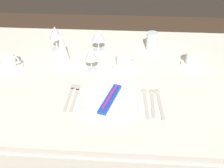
{
  "coord_description": "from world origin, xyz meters",
  "views": [
    {
      "loc": [
        0.1,
        -1.16,
        1.44
      ],
      "look_at": [
        0.02,
        -0.15,
        0.76
      ],
      "focal_mm": 41.53,
      "sensor_mm": 36.0,
      "label": 1
    }
  ],
  "objects_px": {
    "spoon_tea": "(159,100)",
    "drink_tumbler": "(152,42)",
    "fork_outer": "(75,97)",
    "spoon_soup": "(145,99)",
    "napkin_folded": "(62,48)",
    "coffee_cup_right": "(124,59)",
    "wine_glass_right": "(55,34)",
    "wine_glass_left": "(91,55)",
    "dinner_plate": "(110,101)",
    "coffee_cup_left": "(9,60)",
    "wine_glass_centre": "(98,37)",
    "fork_inner": "(70,96)",
    "toothbrush_package": "(110,98)",
    "coffee_cup_far": "(194,58)",
    "spoon_dessert": "(152,99)"
  },
  "relations": [
    {
      "from": "dinner_plate",
      "to": "coffee_cup_right",
      "type": "height_order",
      "value": "coffee_cup_right"
    },
    {
      "from": "fork_inner",
      "to": "spoon_tea",
      "type": "distance_m",
      "value": 0.4
    },
    {
      "from": "wine_glass_centre",
      "to": "napkin_folded",
      "type": "relative_size",
      "value": 0.76
    },
    {
      "from": "spoon_soup",
      "to": "coffee_cup_right",
      "type": "xyz_separation_m",
      "value": [
        -0.1,
        0.29,
        0.04
      ]
    },
    {
      "from": "coffee_cup_far",
      "to": "toothbrush_package",
      "type": "bearing_deg",
      "value": -139.27
    },
    {
      "from": "coffee_cup_right",
      "to": "fork_inner",
      "type": "bearing_deg",
      "value": -129.31
    },
    {
      "from": "coffee_cup_left",
      "to": "wine_glass_centre",
      "type": "xyz_separation_m",
      "value": [
        0.45,
        0.23,
        0.05
      ]
    },
    {
      "from": "dinner_plate",
      "to": "spoon_soup",
      "type": "distance_m",
      "value": 0.16
    },
    {
      "from": "wine_glass_left",
      "to": "dinner_plate",
      "type": "bearing_deg",
      "value": -66.71
    },
    {
      "from": "wine_glass_centre",
      "to": "wine_glass_left",
      "type": "bearing_deg",
      "value": -92.58
    },
    {
      "from": "coffee_cup_far",
      "to": "wine_glass_centre",
      "type": "height_order",
      "value": "wine_glass_centre"
    },
    {
      "from": "spoon_soup",
      "to": "wine_glass_centre",
      "type": "height_order",
      "value": "wine_glass_centre"
    },
    {
      "from": "fork_inner",
      "to": "toothbrush_package",
      "type": "bearing_deg",
      "value": -10.84
    },
    {
      "from": "fork_outer",
      "to": "napkin_folded",
      "type": "bearing_deg",
      "value": 111.39
    },
    {
      "from": "toothbrush_package",
      "to": "fork_inner",
      "type": "height_order",
      "value": "toothbrush_package"
    },
    {
      "from": "spoon_dessert",
      "to": "coffee_cup_left",
      "type": "height_order",
      "value": "coffee_cup_left"
    },
    {
      "from": "coffee_cup_left",
      "to": "wine_glass_right",
      "type": "bearing_deg",
      "value": 47.91
    },
    {
      "from": "drink_tumbler",
      "to": "fork_outer",
      "type": "bearing_deg",
      "value": -125.64
    },
    {
      "from": "dinner_plate",
      "to": "napkin_folded",
      "type": "bearing_deg",
      "value": 128.82
    },
    {
      "from": "wine_glass_left",
      "to": "spoon_soup",
      "type": "bearing_deg",
      "value": -41.4
    },
    {
      "from": "fork_inner",
      "to": "spoon_soup",
      "type": "xyz_separation_m",
      "value": [
        0.34,
        -0.0,
        0.0
      ]
    },
    {
      "from": "coffee_cup_left",
      "to": "wine_glass_centre",
      "type": "height_order",
      "value": "wine_glass_centre"
    },
    {
      "from": "coffee_cup_far",
      "to": "spoon_soup",
      "type": "bearing_deg",
      "value": -129.22
    },
    {
      "from": "wine_glass_left",
      "to": "wine_glass_right",
      "type": "relative_size",
      "value": 0.87
    },
    {
      "from": "spoon_tea",
      "to": "coffee_cup_left",
      "type": "height_order",
      "value": "coffee_cup_left"
    },
    {
      "from": "wine_glass_right",
      "to": "wine_glass_left",
      "type": "bearing_deg",
      "value": -42.88
    },
    {
      "from": "dinner_plate",
      "to": "fork_inner",
      "type": "distance_m",
      "value": 0.19
    },
    {
      "from": "fork_outer",
      "to": "coffee_cup_right",
      "type": "relative_size",
      "value": 1.94
    },
    {
      "from": "dinner_plate",
      "to": "spoon_soup",
      "type": "xyz_separation_m",
      "value": [
        0.15,
        0.03,
        -0.01
      ]
    },
    {
      "from": "wine_glass_left",
      "to": "wine_glass_right",
      "type": "bearing_deg",
      "value": 137.12
    },
    {
      "from": "toothbrush_package",
      "to": "fork_outer",
      "type": "relative_size",
      "value": 1.05
    },
    {
      "from": "coffee_cup_right",
      "to": "wine_glass_left",
      "type": "distance_m",
      "value": 0.18
    },
    {
      "from": "fork_inner",
      "to": "spoon_soup",
      "type": "height_order",
      "value": "spoon_soup"
    },
    {
      "from": "drink_tumbler",
      "to": "spoon_tea",
      "type": "bearing_deg",
      "value": -89.47
    },
    {
      "from": "fork_outer",
      "to": "spoon_soup",
      "type": "distance_m",
      "value": 0.31
    },
    {
      "from": "spoon_tea",
      "to": "drink_tumbler",
      "type": "height_order",
      "value": "drink_tumbler"
    },
    {
      "from": "wine_glass_centre",
      "to": "drink_tumbler",
      "type": "height_order",
      "value": "wine_glass_centre"
    },
    {
      "from": "coffee_cup_right",
      "to": "dinner_plate",
      "type": "bearing_deg",
      "value": -99.07
    },
    {
      "from": "spoon_dessert",
      "to": "coffee_cup_far",
      "type": "xyz_separation_m",
      "value": [
        0.24,
        0.33,
        0.04
      ]
    },
    {
      "from": "coffee_cup_right",
      "to": "drink_tumbler",
      "type": "relative_size",
      "value": 1.0
    },
    {
      "from": "coffee_cup_right",
      "to": "wine_glass_centre",
      "type": "xyz_separation_m",
      "value": [
        -0.16,
        0.18,
        0.05
      ]
    },
    {
      "from": "fork_inner",
      "to": "napkin_folded",
      "type": "bearing_deg",
      "value": 107.52
    },
    {
      "from": "wine_glass_left",
      "to": "spoon_tea",
      "type": "bearing_deg",
      "value": -35.64
    },
    {
      "from": "fork_inner",
      "to": "drink_tumbler",
      "type": "bearing_deg",
      "value": 52.25
    },
    {
      "from": "coffee_cup_right",
      "to": "drink_tumbler",
      "type": "height_order",
      "value": "drink_tumbler"
    },
    {
      "from": "spoon_dessert",
      "to": "coffee_cup_far",
      "type": "relative_size",
      "value": 1.89
    },
    {
      "from": "spoon_tea",
      "to": "coffee_cup_far",
      "type": "xyz_separation_m",
      "value": [
        0.21,
        0.33,
        0.04
      ]
    },
    {
      "from": "spoon_soup",
      "to": "spoon_dessert",
      "type": "distance_m",
      "value": 0.03
    },
    {
      "from": "toothbrush_package",
      "to": "spoon_dessert",
      "type": "xyz_separation_m",
      "value": [
        0.19,
        0.04,
        -0.02
      ]
    },
    {
      "from": "wine_glass_right",
      "to": "coffee_cup_right",
      "type": "bearing_deg",
      "value": -22.42
    }
  ]
}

